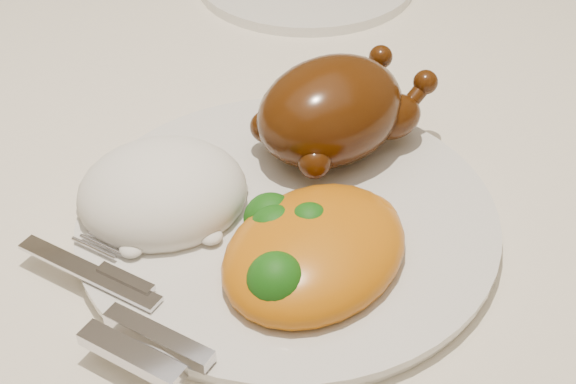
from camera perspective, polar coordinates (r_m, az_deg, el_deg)
dining_table at (r=0.74m, az=-10.29°, el=-2.95°), size 1.60×0.90×0.76m
tablecloth at (r=0.69m, az=-10.99°, el=1.53°), size 1.73×1.03×0.18m
dinner_plate at (r=0.58m, az=0.00°, el=-2.02°), size 0.33×0.33×0.01m
roast_chicken at (r=0.61m, az=3.31°, el=5.90°), size 0.16×0.11×0.08m
rice_mound at (r=0.58m, az=-8.89°, el=-0.07°), size 0.15×0.14×0.06m
mac_and_cheese at (r=0.53m, az=1.80°, el=-3.82°), size 0.17×0.15×0.05m
cutlery at (r=0.50m, az=-11.22°, el=-8.87°), size 0.08×0.17×0.01m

